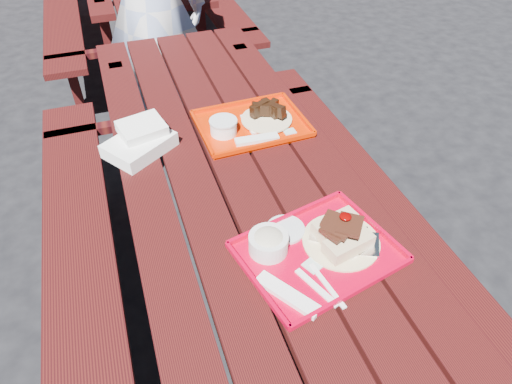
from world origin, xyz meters
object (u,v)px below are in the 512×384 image
far_tray (250,123)px  near_tray (314,244)px  person (150,4)px  picnic_table_near (242,220)px

far_tray → near_tray: bearing=-92.6°
near_tray → person: size_ratio=0.28×
picnic_table_near → far_tray: 0.36m
person → picnic_table_near: bearing=111.4°
picnic_table_near → near_tray: near_tray is taller
near_tray → person: (-0.14, 1.81, 0.05)m
near_tray → far_tray: 0.63m
near_tray → picnic_table_near: bearing=104.6°
picnic_table_near → person: person is taller
picnic_table_near → far_tray: size_ratio=5.94×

